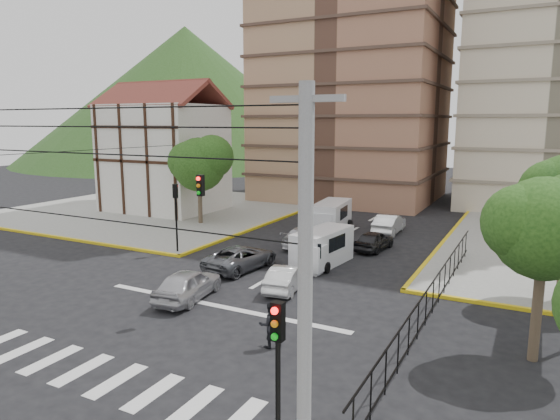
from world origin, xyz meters
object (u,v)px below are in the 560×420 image
Objects in this scene: car_silver_front_left at (188,284)px; van_right_lane at (321,249)px; traffic_light_nw at (176,206)px; car_white_front_right at (287,278)px; pedestrian_crosswalk at (270,324)px; van_left_lane at (330,217)px; traffic_light_se at (278,363)px.

van_right_lane is at bearing -120.46° from car_silver_front_left.
traffic_light_nw is 1.13× the size of car_white_front_right.
van_right_lane is at bearing -120.11° from pedestrian_crosswalk.
van_left_lane is 20.71m from pedestrian_crosswalk.
traffic_light_se and traffic_light_nw have the same top height.
pedestrian_crosswalk is (5.55, -19.95, -0.21)m from van_left_lane.
traffic_light_nw is at bearing -162.95° from van_right_lane.
car_silver_front_left is (-3.44, -8.22, -0.29)m from van_right_lane.
pedestrian_crosswalk is (11.91, -9.23, -2.21)m from traffic_light_nw.
van_left_lane is 17.23m from car_silver_front_left.
traffic_light_se reaches higher than van_left_lane.
car_white_front_right is at bearing -17.87° from traffic_light_nw.
car_silver_front_left is at bearing 136.78° from traffic_light_se.
van_right_lane is 1.26× the size of car_white_front_right.
van_right_lane is 4.81m from car_white_front_right.
van_right_lane is 8.92m from car_silver_front_left.
traffic_light_nw reaches higher than van_right_lane.
traffic_light_se is at bearing 106.83° from car_white_front_right.
pedestrian_crosswalk is at bearing -37.77° from traffic_light_nw.
pedestrian_crosswalk is (2.40, -6.16, 0.26)m from car_white_front_right.
traffic_light_nw is 12.63m from van_left_lane.
traffic_light_nw reaches higher than van_left_lane.
car_silver_front_left is 6.59m from pedestrian_crosswalk.
van_left_lane is at bearing 59.33° from traffic_light_nw.
traffic_light_se is 0.83× the size of van_left_lane.
traffic_light_nw is at bearing -26.95° from car_white_front_right.
traffic_light_nw is at bearing -55.42° from car_silver_front_left.
traffic_light_se is 27.97m from van_left_lane.
traffic_light_nw reaches higher than pedestrian_crosswalk.
traffic_light_se is at bearing 76.85° from pedestrian_crosswalk.
traffic_light_nw reaches higher than car_white_front_right.
pedestrian_crosswalk is (-3.69, 6.37, -2.21)m from traffic_light_se.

